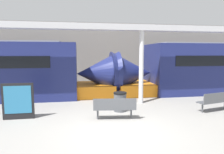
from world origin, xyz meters
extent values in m
plane|color=gray|center=(0.00, 0.00, 0.00)|extent=(60.00, 60.00, 0.00)
cube|color=gray|center=(0.00, 10.38, 2.50)|extent=(56.00, 0.20, 5.00)
cone|color=navy|center=(2.03, 5.75, 1.32)|extent=(2.53, 2.63, 2.63)
cube|color=orange|center=(2.27, 5.75, 0.35)|extent=(2.28, 2.46, 0.70)
cone|color=navy|center=(-0.02, 5.75, 1.32)|extent=(2.53, 2.63, 2.63)
cube|color=orange|center=(-0.26, 5.75, 0.35)|extent=(2.28, 2.46, 0.70)
cube|color=#4C4F54|center=(0.17, 1.19, 0.42)|extent=(1.67, 0.62, 0.04)
cube|color=#4C4F54|center=(0.15, 0.99, 0.64)|extent=(1.62, 0.22, 0.41)
cylinder|color=#4C4F54|center=(-0.48, 1.26, 0.20)|extent=(0.07, 0.07, 0.40)
cylinder|color=#4C4F54|center=(0.82, 1.12, 0.20)|extent=(0.07, 0.07, 0.40)
cube|color=#4C4F54|center=(4.71, 1.55, 0.42)|extent=(1.76, 0.81, 0.04)
cube|color=#4C4F54|center=(4.76, 1.35, 0.64)|extent=(1.67, 0.42, 0.41)
cylinder|color=#4C4F54|center=(4.05, 1.39, 0.20)|extent=(0.07, 0.07, 0.40)
cylinder|color=#4C4F54|center=(0.60, 2.18, 0.39)|extent=(0.55, 0.55, 0.78)
cylinder|color=black|center=(0.60, 2.18, 0.81)|extent=(0.57, 0.57, 0.06)
cube|color=black|center=(-3.48, 1.77, 0.70)|extent=(1.16, 0.06, 1.41)
cube|color=teal|center=(-3.48, 1.73, 0.77)|extent=(0.98, 0.01, 1.07)
cylinder|color=silver|center=(1.94, 3.42, 1.81)|extent=(0.23, 0.23, 3.63)
cube|color=#B7B7BC|center=(1.94, 3.42, 3.77)|extent=(28.00, 0.60, 0.28)
camera|label=1|loc=(-1.17, -6.19, 2.54)|focal=32.00mm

